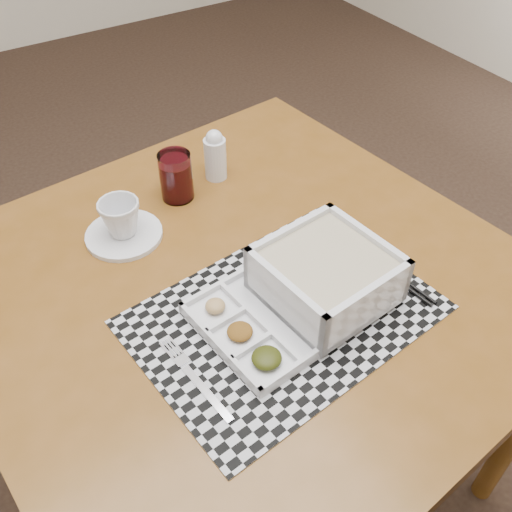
# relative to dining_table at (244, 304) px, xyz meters

# --- Properties ---
(floor) EXTENTS (5.00, 5.00, 0.00)m
(floor) POSITION_rel_dining_table_xyz_m (-0.11, 0.51, -0.65)
(floor) COLOR black
(floor) RESTS_ON ground
(dining_table) EXTENTS (1.06, 1.06, 0.72)m
(dining_table) POSITION_rel_dining_table_xyz_m (0.00, 0.00, 0.00)
(dining_table) COLOR #5C3810
(dining_table) RESTS_ON ground
(placemat) EXTENTS (0.53, 0.40, 0.00)m
(placemat) POSITION_rel_dining_table_xyz_m (0.01, -0.11, 0.08)
(placemat) COLOR #B3B4BB
(placemat) RESTS_ON dining_table
(serving_tray) EXTENTS (0.34, 0.25, 0.10)m
(serving_tray) POSITION_rel_dining_table_xyz_m (0.08, -0.12, 0.12)
(serving_tray) COLOR silver
(serving_tray) RESTS_ON placemat
(fork) EXTENTS (0.04, 0.19, 0.00)m
(fork) POSITION_rel_dining_table_xyz_m (-0.18, -0.15, 0.08)
(fork) COLOR silver
(fork) RESTS_ON placemat
(spoon) EXTENTS (0.04, 0.18, 0.01)m
(spoon) POSITION_rel_dining_table_xyz_m (0.22, -0.03, 0.08)
(spoon) COLOR silver
(spoon) RESTS_ON placemat
(chopsticks) EXTENTS (0.04, 0.24, 0.01)m
(chopsticks) POSITION_rel_dining_table_xyz_m (0.23, -0.12, 0.08)
(chopsticks) COLOR black
(chopsticks) RESTS_ON placemat
(saucer) EXTENTS (0.15, 0.15, 0.01)m
(saucer) POSITION_rel_dining_table_xyz_m (-0.14, 0.22, 0.08)
(saucer) COLOR silver
(saucer) RESTS_ON dining_table
(cup) EXTENTS (0.10, 0.10, 0.07)m
(cup) POSITION_rel_dining_table_xyz_m (-0.14, 0.22, 0.12)
(cup) COLOR silver
(cup) RESTS_ON saucer
(juice_glass) EXTENTS (0.07, 0.07, 0.10)m
(juice_glass) POSITION_rel_dining_table_xyz_m (0.01, 0.28, 0.12)
(juice_glass) COLOR white
(juice_glass) RESTS_ON dining_table
(creamer_bottle) EXTENTS (0.05, 0.05, 0.12)m
(creamer_bottle) POSITION_rel_dining_table_xyz_m (0.11, 0.30, 0.13)
(creamer_bottle) COLOR silver
(creamer_bottle) RESTS_ON dining_table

